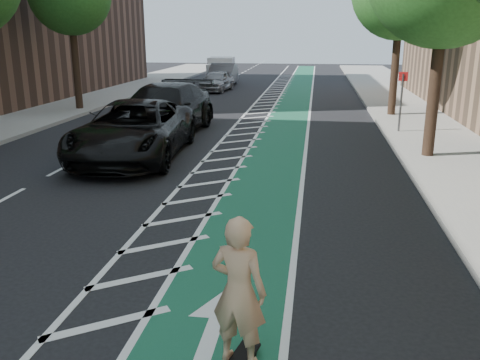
% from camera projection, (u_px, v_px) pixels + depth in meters
% --- Properties ---
extents(ground, '(120.00, 120.00, 0.00)m').
position_uv_depth(ground, '(91.00, 240.00, 10.00)').
color(ground, black).
rests_on(ground, ground).
extents(bike_lane, '(2.00, 90.00, 0.01)m').
position_uv_depth(bike_lane, '(280.00, 141.00, 19.07)').
color(bike_lane, '#175339').
rests_on(bike_lane, ground).
extents(buffer_strip, '(1.40, 90.00, 0.01)m').
position_uv_depth(buffer_strip, '(240.00, 140.00, 19.28)').
color(buffer_strip, silver).
rests_on(buffer_strip, ground).
extents(sidewalk_right, '(5.00, 90.00, 0.15)m').
position_uv_depth(sidewalk_right, '(461.00, 145.00, 18.13)').
color(sidewalk_right, gray).
rests_on(sidewalk_right, ground).
extents(curb_right, '(0.12, 90.00, 0.16)m').
position_uv_depth(curb_right, '(391.00, 143.00, 18.48)').
color(curb_right, gray).
rests_on(curb_right, ground).
extents(curb_left, '(0.12, 90.00, 0.16)m').
position_uv_depth(curb_left, '(31.00, 132.00, 20.47)').
color(curb_left, gray).
rests_on(curb_left, ground).
extents(sign_post, '(0.35, 0.08, 2.47)m').
position_uv_depth(sign_post, '(401.00, 101.00, 19.94)').
color(sign_post, '#4C4C4C').
rests_on(sign_post, ground).
extents(skateboarder, '(0.77, 0.60, 1.86)m').
position_uv_depth(skateboarder, '(239.00, 292.00, 5.88)').
color(skateboarder, tan).
rests_on(skateboarder, skateboard).
extents(suv_near, '(3.48, 6.79, 1.84)m').
position_uv_depth(suv_near, '(134.00, 130.00, 16.36)').
color(suv_near, black).
rests_on(suv_near, ground).
extents(suv_far, '(3.25, 7.02, 1.98)m').
position_uv_depth(suv_far, '(163.00, 110.00, 20.09)').
color(suv_far, black).
rests_on(suv_far, ground).
extents(car_silver, '(2.12, 4.32, 1.42)m').
position_uv_depth(car_silver, '(217.00, 81.00, 35.20)').
color(car_silver, gray).
rests_on(car_silver, ground).
extents(car_grey, '(1.97, 5.22, 1.70)m').
position_uv_depth(car_grey, '(223.00, 75.00, 38.60)').
color(car_grey, '#515156').
rests_on(car_grey, ground).
extents(box_truck, '(2.36, 4.69, 1.90)m').
position_uv_depth(box_truck, '(221.00, 70.00, 43.27)').
color(box_truck, silver).
rests_on(box_truck, ground).
extents(barrel_a, '(0.67, 0.67, 0.91)m').
position_uv_depth(barrel_a, '(94.00, 146.00, 16.36)').
color(barrel_a, '#F5610C').
rests_on(barrel_a, ground).
extents(barrel_b, '(0.75, 0.75, 1.03)m').
position_uv_depth(barrel_b, '(135.00, 114.00, 22.36)').
color(barrel_b, '#FF4B0D').
rests_on(barrel_b, ground).
extents(barrel_c, '(0.67, 0.67, 0.92)m').
position_uv_depth(barrel_c, '(184.00, 99.00, 27.67)').
color(barrel_c, '#F6480C').
rests_on(barrel_c, ground).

